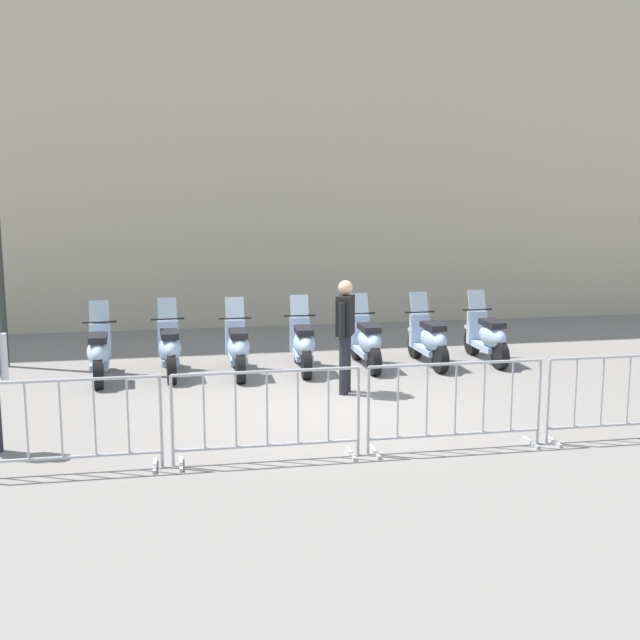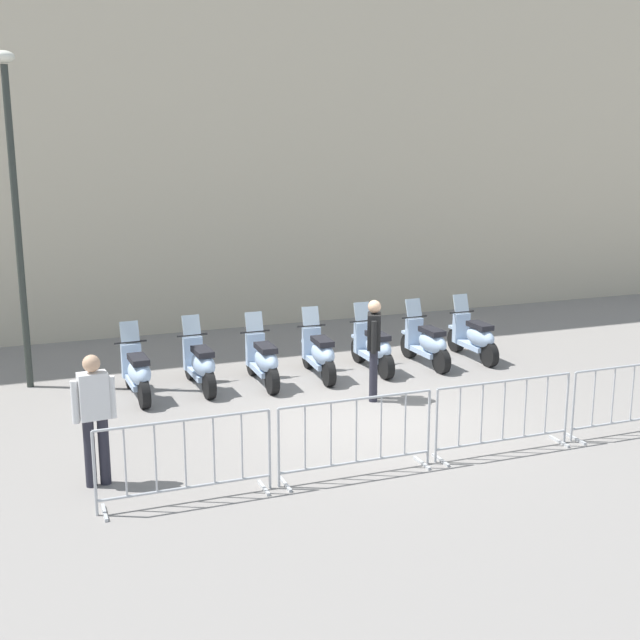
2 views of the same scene
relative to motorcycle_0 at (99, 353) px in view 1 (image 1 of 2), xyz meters
name	(u,v)px [view 1 (image 1 of 2)]	position (x,y,z in m)	size (l,w,h in m)	color
ground_plane	(328,406)	(3.31, -2.21, -0.45)	(120.00, 120.00, 0.00)	gray
building_facade	(262,69)	(3.42, 5.71, 5.30)	(28.00, 2.40, 11.52)	beige
motorcycle_0	(99,353)	(0.00, 0.00, 0.00)	(0.56, 1.72, 1.24)	black
motorcycle_1	(170,349)	(1.12, 0.10, 0.00)	(0.56, 1.72, 1.24)	black
motorcycle_2	(238,349)	(2.23, -0.05, 0.00)	(0.56, 1.72, 1.24)	black
motorcycle_3	(303,345)	(3.34, 0.01, 0.00)	(0.56, 1.73, 1.24)	black
motorcycle_4	(367,342)	(4.46, 0.03, 0.00)	(0.56, 1.72, 1.24)	black
motorcycle_5	(429,341)	(5.58, -0.02, 0.00)	(0.56, 1.72, 1.24)	black
motorcycle_6	(488,338)	(6.69, 0.04, 0.00)	(0.56, 1.72, 1.24)	black
barrier_segment_0	(61,427)	(-0.10, -4.27, 0.07)	(2.17, 0.47, 1.07)	#B2B5B7
barrier_segment_1	(267,416)	(2.15, -4.30, 0.07)	(2.17, 0.47, 1.07)	#B2B5B7
barrier_segment_2	(455,406)	(4.41, -4.33, 0.07)	(2.17, 0.47, 1.07)	#B2B5B7
barrier_segment_3	(628,397)	(6.67, -4.36, 0.07)	(2.17, 0.47, 1.07)	#B2B5B7
officer_mid_plaza	(345,330)	(3.72, -1.52, 0.53)	(0.35, 0.50, 1.73)	#23232D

